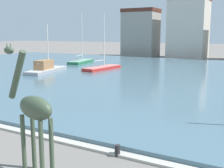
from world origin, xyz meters
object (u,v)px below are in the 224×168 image
sailboat_green (83,62)px  sailboat_red (105,68)px  giraffe_statue (33,110)px  sailboat_grey (48,69)px  mooring_bollard (117,151)px

sailboat_green → sailboat_red: sailboat_green is taller
giraffe_statue → sailboat_green: bearing=122.4°
sailboat_grey → sailboat_red: size_ratio=1.11×
giraffe_statue → mooring_bollard: 4.06m
giraffe_statue → sailboat_red: bearing=115.6°
sailboat_green → sailboat_grey: (2.84, -11.76, 0.18)m
sailboat_green → sailboat_grey: size_ratio=0.98×
giraffe_statue → sailboat_green: sailboat_green is taller
giraffe_statue → mooring_bollard: giraffe_statue is taller
sailboat_grey → sailboat_red: bearing=50.0°
sailboat_green → giraffe_statue: bearing=-57.6°
sailboat_grey → mooring_bollard: sailboat_grey is taller
sailboat_grey → sailboat_red: sailboat_red is taller
sailboat_grey → sailboat_red: (4.96, 5.91, -0.20)m
sailboat_green → mooring_bollard: size_ratio=17.02×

